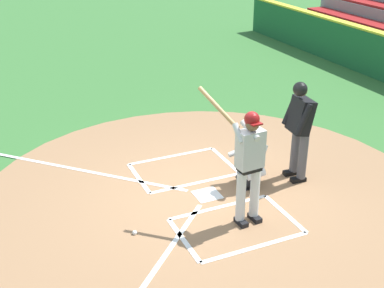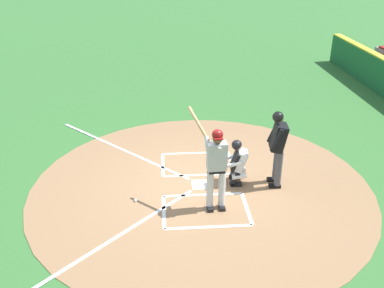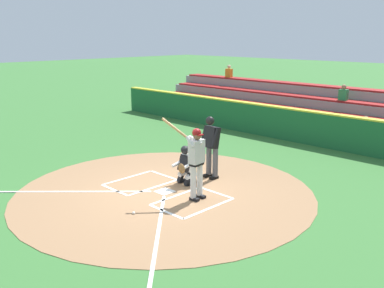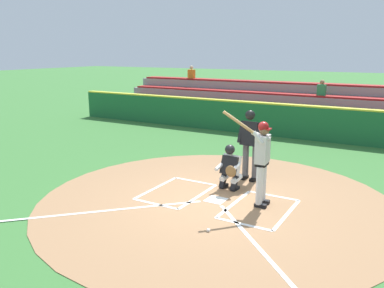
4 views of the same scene
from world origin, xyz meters
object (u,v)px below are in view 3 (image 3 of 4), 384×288
at_px(catcher, 186,164).
at_px(plate_umpire, 211,143).
at_px(baseball, 134,213).
at_px(batter, 196,158).

bearing_deg(catcher, plate_umpire, -98.88).
bearing_deg(plate_umpire, baseball, 98.75).
xyz_separation_m(batter, plate_umpire, (0.87, -1.53, -0.02)).
bearing_deg(batter, catcher, -31.81).
distance_m(catcher, plate_umpire, 1.03).
distance_m(batter, plate_umpire, 1.76).
relative_size(batter, catcher, 1.88).
bearing_deg(baseball, catcher, -74.77).
relative_size(plate_umpire, baseball, 25.20).
relative_size(catcher, baseball, 15.27).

